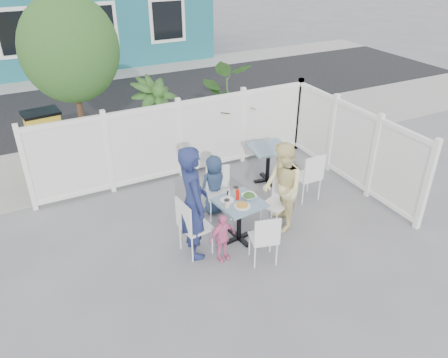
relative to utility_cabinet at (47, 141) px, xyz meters
name	(u,v)px	position (x,y,z in m)	size (l,w,h in m)	color
ground	(230,238)	(2.29, -4.00, -0.61)	(80.00, 80.00, 0.00)	slate
near_sidewalk	(155,150)	(2.29, -0.20, -0.61)	(24.00, 2.60, 0.01)	gray
street	(115,102)	(2.29, 3.50, -0.61)	(24.00, 5.00, 0.01)	black
far_sidewalk	(92,76)	(2.29, 6.60, -0.61)	(24.00, 1.60, 0.01)	gray
fence_back	(180,141)	(2.39, -1.60, 0.17)	(5.86, 0.08, 1.60)	white
fence_right	(352,147)	(5.29, -3.40, 0.17)	(0.08, 3.66, 1.60)	white
tree	(70,49)	(0.69, -0.70, 1.98)	(1.80, 1.62, 3.59)	#382316
utility_cabinet	(47,141)	(0.00, 0.00, 0.00)	(0.66, 0.47, 1.22)	gold
potted_shrub_a	(155,123)	(2.12, -0.90, 0.34)	(1.07, 1.07, 1.90)	#2C4D1E
potted_shrub_b	(227,113)	(3.77, -1.00, 0.33)	(1.69, 1.46, 1.87)	#2C4D1E
main_table	(239,210)	(2.40, -4.08, -0.05)	(0.77, 0.77, 0.73)	#486A8A
spare_table	(268,155)	(3.86, -2.63, -0.02)	(0.81, 0.81, 0.76)	#486A8A
chair_left	(191,223)	(1.56, -4.07, -0.04)	(0.48, 0.49, 0.98)	white
chair_right	(278,199)	(3.20, -3.99, -0.12)	(0.48, 0.49, 0.84)	white
chair_back	(219,188)	(2.44, -3.26, -0.07)	(0.52, 0.51, 0.92)	white
chair_near	(265,236)	(2.45, -4.80, -0.10)	(0.48, 0.47, 0.87)	white
chair_spare	(310,174)	(4.15, -3.60, -0.05)	(0.44, 0.42, 0.96)	white
man	(193,203)	(1.62, -4.06, 0.31)	(0.67, 0.44, 1.85)	navy
woman	(282,188)	(3.20, -4.09, 0.17)	(0.76, 0.59, 1.56)	#F6D754
boy	(214,185)	(2.41, -3.15, -0.06)	(0.54, 0.35, 1.11)	#1F314E
toddler	(222,238)	(1.93, -4.42, -0.21)	(0.47, 0.20, 0.81)	pink
plate_main	(242,206)	(2.38, -4.22, 0.13)	(0.26, 0.26, 0.02)	white
plate_side	(227,200)	(2.25, -3.96, 0.13)	(0.23, 0.23, 0.02)	white
salad_bowl	(249,196)	(2.59, -4.06, 0.15)	(0.24, 0.24, 0.06)	white
coffee_cup_a	(227,204)	(2.15, -4.13, 0.18)	(0.08, 0.08, 0.12)	beige
coffee_cup_b	(236,191)	(2.46, -3.86, 0.18)	(0.08, 0.08, 0.13)	beige
ketchup_bottle	(238,195)	(2.41, -4.01, 0.20)	(0.05, 0.05, 0.17)	red
salt_shaker	(229,194)	(2.34, -3.86, 0.15)	(0.03, 0.03, 0.06)	white
pepper_shaker	(228,193)	(2.34, -3.81, 0.15)	(0.03, 0.03, 0.07)	black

